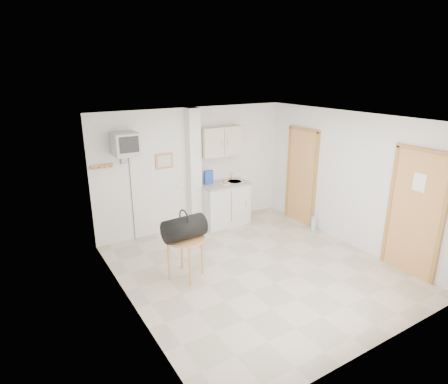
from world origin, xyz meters
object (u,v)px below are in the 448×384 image
round_table (185,243)px  duffel_bag (184,228)px  crt_television (126,145)px  water_bottle (314,224)px

round_table → duffel_bag: 0.28m
crt_television → duffel_bag: (0.32, -1.63, -1.07)m
duffel_bag → round_table: bearing=48.9°
crt_television → round_table: (0.34, -1.60, -1.34)m
water_bottle → round_table: bearing=-174.8°
duffel_bag → crt_television: bearing=97.2°
duffel_bag → water_bottle: bearing=1.6°
crt_television → round_table: 2.12m
crt_television → duffel_bag: 1.97m
round_table → duffel_bag: size_ratio=1.01×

